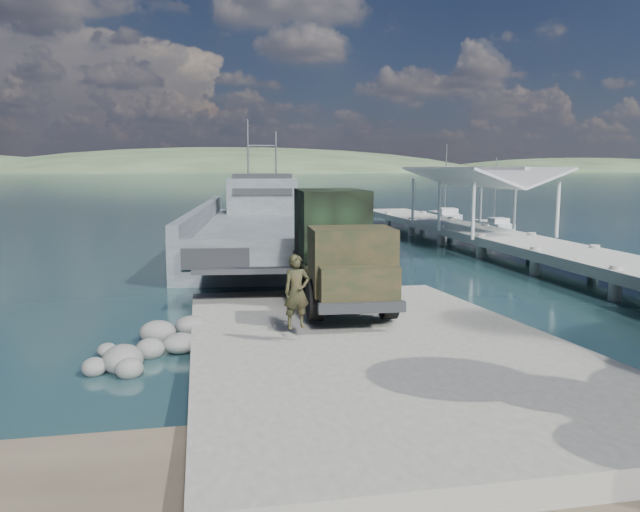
# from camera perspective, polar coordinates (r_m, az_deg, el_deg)

# --- Properties ---
(ground) EXTENTS (1400.00, 1400.00, 0.00)m
(ground) POSITION_cam_1_polar(r_m,az_deg,el_deg) (18.85, 3.87, -8.02)
(ground) COLOR #1B4042
(ground) RESTS_ON ground
(boat_ramp) EXTENTS (10.00, 18.00, 0.50)m
(boat_ramp) POSITION_cam_1_polar(r_m,az_deg,el_deg) (17.85, 4.72, -8.12)
(boat_ramp) COLOR gray
(boat_ramp) RESTS_ON ground
(shoreline_rocks) EXTENTS (3.20, 5.60, 0.90)m
(shoreline_rocks) POSITION_cam_1_polar(r_m,az_deg,el_deg) (18.79, -15.35, -8.36)
(shoreline_rocks) COLOR #61615E
(shoreline_rocks) RESTS_ON ground
(distant_headlands) EXTENTS (1000.00, 240.00, 48.00)m
(distant_headlands) POSITION_cam_1_polar(r_m,az_deg,el_deg) (580.09, -5.77, 7.61)
(distant_headlands) COLOR #35482D
(distant_headlands) RESTS_ON ground
(pier) EXTENTS (6.40, 44.00, 6.10)m
(pier) POSITION_cam_1_polar(r_m,az_deg,el_deg) (40.51, 14.88, 2.73)
(pier) COLOR #9E9C94
(pier) RESTS_ON ground
(landing_craft) EXTENTS (11.15, 33.17, 9.68)m
(landing_craft) POSITION_cam_1_polar(r_m,az_deg,el_deg) (41.15, -5.26, 1.92)
(landing_craft) COLOR #444C51
(landing_craft) RESTS_ON ground
(military_truck) EXTENTS (3.21, 8.56, 3.90)m
(military_truck) POSITION_cam_1_polar(r_m,az_deg,el_deg) (22.17, 1.56, 0.88)
(military_truck) COLOR black
(military_truck) RESTS_ON boat_ramp
(soldier) EXTENTS (0.82, 0.62, 2.01)m
(soldier) POSITION_cam_1_polar(r_m,az_deg,el_deg) (16.99, -2.15, -4.56)
(soldier) COLOR black
(soldier) RESTS_ON boat_ramp
(sailboat_near) EXTENTS (1.75, 5.14, 6.17)m
(sailboat_near) POSITION_cam_1_polar(r_m,az_deg,el_deg) (54.41, 15.67, 2.68)
(sailboat_near) COLOR silver
(sailboat_near) RESTS_ON ground
(sailboat_far) EXTENTS (2.70, 6.44, 7.61)m
(sailboat_far) POSITION_cam_1_polar(r_m,az_deg,el_deg) (62.23, 11.37, 3.54)
(sailboat_far) COLOR silver
(sailboat_far) RESTS_ON ground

